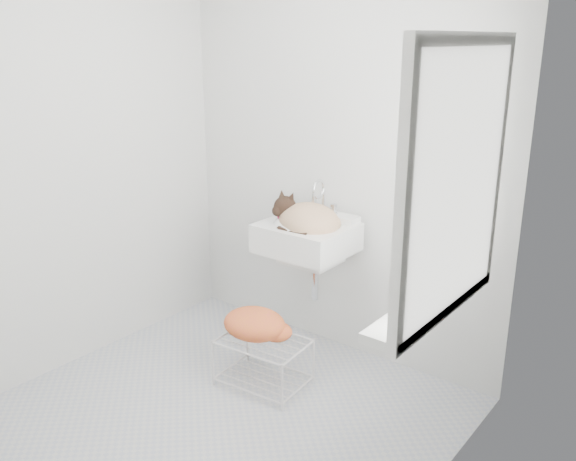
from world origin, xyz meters
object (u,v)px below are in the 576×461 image
Objects in this scene: sink at (307,224)px; bottle_b at (422,304)px; cat at (307,219)px; wire_rack at (263,360)px; bottle_a at (406,317)px; bottle_c at (442,289)px.

bottle_b is (1.03, -0.60, 0.00)m from sink.
cat is 1.17m from bottle_b.
bottle_b is (1.01, -0.19, 0.70)m from wire_rack.
wire_rack is at bearing -88.45° from sink.
wire_rack is at bearing 161.80° from bottle_a.
wire_rack is 2.39× the size of bottle_c.
bottle_c is at bearing 90.00° from bottle_b.
cat is at bearing 149.91° from bottle_b.
bottle_a is at bearing -18.20° from wire_rack.
sink is 0.81m from wire_rack.
bottle_c is (1.03, -0.41, 0.00)m from sink.
sink is at bearing 158.04° from bottle_c.
sink is 1.19m from bottle_b.
sink and bottle_b have the same top height.
cat is at bearing -49.97° from sink.
bottle_b is at bearing -10.50° from wire_rack.
cat reaches higher than wire_rack.
sink is 2.62× the size of bottle_c.
bottle_a is 1.17× the size of bottle_b.
bottle_a reaches higher than wire_rack.
bottle_a is (1.01, -0.73, -0.04)m from cat.
cat is 2.12× the size of bottle_b.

